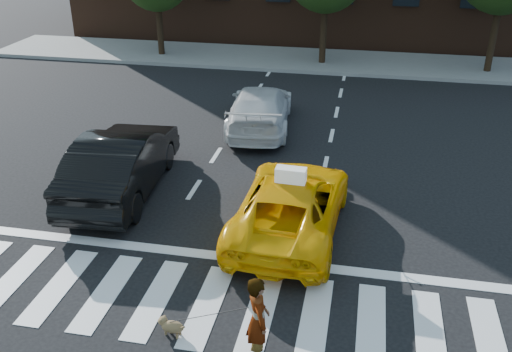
# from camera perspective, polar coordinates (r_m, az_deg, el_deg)

# --- Properties ---
(ground) EXTENTS (120.00, 120.00, 0.00)m
(ground) POSITION_cam_1_polar(r_m,az_deg,el_deg) (10.90, -4.88, -12.76)
(ground) COLOR black
(ground) RESTS_ON ground
(crosswalk) EXTENTS (13.00, 2.40, 0.01)m
(crosswalk) POSITION_cam_1_polar(r_m,az_deg,el_deg) (10.89, -4.88, -12.73)
(crosswalk) COLOR silver
(crosswalk) RESTS_ON ground
(stop_line) EXTENTS (12.00, 0.30, 0.01)m
(stop_line) POSITION_cam_1_polar(r_m,az_deg,el_deg) (12.13, -2.81, -8.08)
(stop_line) COLOR silver
(stop_line) RESTS_ON ground
(sidewalk_far) EXTENTS (30.00, 4.00, 0.15)m
(sidewalk_far) POSITION_cam_1_polar(r_m,az_deg,el_deg) (26.59, 5.60, 11.44)
(sidewalk_far) COLOR slate
(sidewalk_far) RESTS_ON ground
(taxi) EXTENTS (2.43, 4.88, 1.33)m
(taxi) POSITION_cam_1_polar(r_m,az_deg,el_deg) (12.72, 3.53, -2.84)
(taxi) COLOR #EDA705
(taxi) RESTS_ON ground
(black_sedan) EXTENTS (2.09, 5.06, 1.63)m
(black_sedan) POSITION_cam_1_polar(r_m,az_deg,el_deg) (14.73, -13.29, 1.39)
(black_sedan) COLOR black
(black_sedan) RESTS_ON ground
(white_suv) EXTENTS (2.39, 4.88, 1.37)m
(white_suv) POSITION_cam_1_polar(r_m,az_deg,el_deg) (18.47, 0.40, 6.82)
(white_suv) COLOR silver
(white_suv) RESTS_ON ground
(woman) EXTENTS (0.57, 0.68, 1.57)m
(woman) POSITION_cam_1_polar(r_m,az_deg,el_deg) (9.35, 0.20, -14.14)
(woman) COLOR #999999
(woman) RESTS_ON ground
(dog) EXTENTS (0.55, 0.31, 0.32)m
(dog) POSITION_cam_1_polar(r_m,az_deg,el_deg) (10.26, -8.55, -14.59)
(dog) COLOR olive
(dog) RESTS_ON ground
(taxi_sign) EXTENTS (0.66, 0.31, 0.32)m
(taxi_sign) POSITION_cam_1_polar(r_m,az_deg,el_deg) (12.16, 3.50, 0.11)
(taxi_sign) COLOR white
(taxi_sign) RESTS_ON taxi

